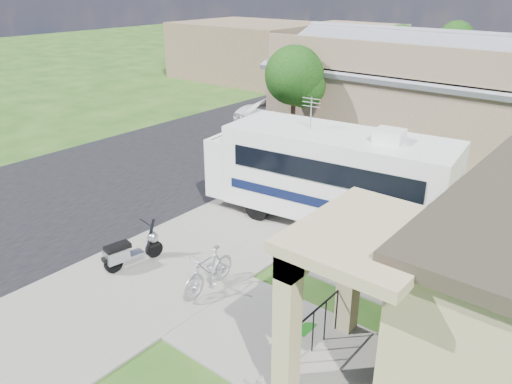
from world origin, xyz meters
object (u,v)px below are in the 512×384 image
Objects in this scene: scooter at (129,251)px; shrub at (446,260)px; garden_hose at (310,334)px; pickup_truck at (298,112)px; van at (364,85)px; bicycle at (209,273)px; motorhome at (329,173)px.

shrub is at bearing 33.82° from scooter.
garden_hose is (5.18, 0.61, -0.39)m from scooter.
pickup_truck is 8.07m from van.
pickup_truck is 14.29× the size of garden_hose.
pickup_truck is at bearing 125.67° from garden_hose.
garden_hose is at bearing -125.99° from shrub.
bicycle is 0.27× the size of van.
bicycle is (2.35, 0.52, 0.03)m from scooter.
scooter is 3.73× the size of garden_hose.
scooter is at bearing 117.04° from pickup_truck.
motorhome is 17.64m from van.
bicycle is 3.86× the size of garden_hose.
scooter is 0.26× the size of van.
shrub is (4.43, -2.44, -0.19)m from motorhome.
pickup_truck is 0.99× the size of van.
shrub is 0.43× the size of van.
motorhome reaches higher than bicycle.
motorhome is 4.40× the size of bicycle.
bicycle is (-4.61, -2.54, -0.92)m from shrub.
shrub is 6.25× the size of garden_hose.
garden_hose is at bearing -1.72° from bicycle.
scooter is 14.15m from pickup_truck.
scooter is 22.09m from van.
van reaches higher than scooter.
garden_hose is (9.89, -20.97, -0.84)m from van.
scooter is 0.97× the size of bicycle.
van is 23.20m from garden_hose.
motorhome is 5.11m from bicycle.
van is at bearing 107.22° from motorhome.
shrub is 3.32m from garden_hose.
shrub reaches higher than van.
shrub is 1.68× the size of scooter.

